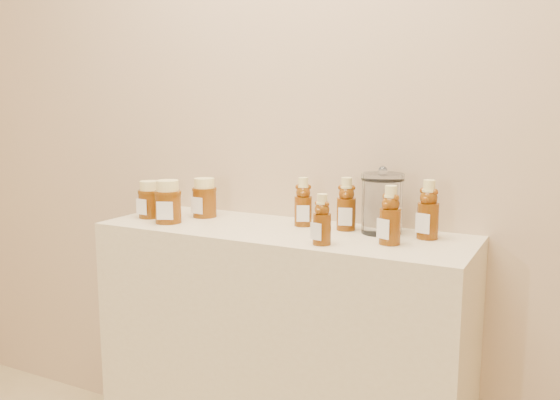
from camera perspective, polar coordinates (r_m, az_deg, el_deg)
The scene contains 11 objects.
wall_back at distance 2.02m, azimuth 2.79°, elevation 10.82°, with size 3.50×0.02×2.70m, color tan.
display_table at distance 2.03m, azimuth 0.13°, elevation -15.39°, with size 1.20×0.40×0.90m, color beige.
bear_bottle_back_left at distance 1.92m, azimuth 2.24°, elevation 0.13°, with size 0.06×0.06×0.18m, color #592907, non-canonical shape.
bear_bottle_back_mid at distance 1.87m, azimuth 6.41°, elevation -0.04°, with size 0.06×0.06×0.19m, color #592907, non-canonical shape.
bear_bottle_back_right at distance 1.79m, azimuth 14.10°, elevation -0.53°, with size 0.07×0.07×0.20m, color #592907, non-canonical shape.
bear_bottle_front_left at distance 1.67m, azimuth 4.06°, elevation -1.55°, with size 0.06×0.06×0.16m, color #592907, non-canonical shape.
bear_bottle_front_right at distance 1.70m, azimuth 10.58°, elevation -1.07°, with size 0.06×0.06×0.19m, color #592907, non-canonical shape.
honey_jar_left at distance 2.11m, azimuth -12.42°, elevation 0.06°, with size 0.08×0.08×0.13m, color #592907, non-canonical shape.
honey_jar_back at distance 2.09m, azimuth -7.28°, elevation 0.23°, with size 0.09×0.09×0.14m, color #592907, non-canonical shape.
honey_jar_front at distance 2.01m, azimuth -10.73°, elevation -0.15°, with size 0.09×0.09×0.14m, color #592907, non-canonical shape.
glass_canister at distance 1.84m, azimuth 9.79°, elevation -0.08°, with size 0.13×0.13×0.20m, color white, non-canonical shape.
Camera 1 is at (0.84, -0.09, 1.30)m, focal length 38.00 mm.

